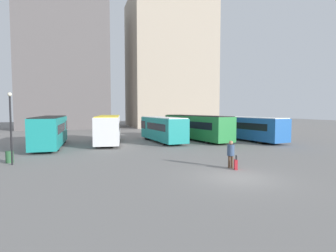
{
  "coord_description": "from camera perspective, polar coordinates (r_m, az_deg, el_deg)",
  "views": [
    {
      "loc": [
        -8.48,
        -12.71,
        3.89
      ],
      "look_at": [
        0.06,
        12.62,
        2.22
      ],
      "focal_mm": 28.0,
      "sensor_mm": 36.0,
      "label": 1
    }
  ],
  "objects": [
    {
      "name": "ground_plane",
      "position": [
        15.77,
        14.88,
        -10.82
      ],
      "size": [
        160.0,
        160.0,
        0.0
      ],
      "primitive_type": "plane",
      "color": "slate"
    },
    {
      "name": "lamp_post_0",
      "position": [
        21.32,
        -31.05,
        0.77
      ],
      "size": [
        0.28,
        0.28,
        5.09
      ],
      "color": "black",
      "rests_on": "ground_plane"
    },
    {
      "name": "trash_bin",
      "position": [
        22.59,
        -31.23,
        -5.76
      ],
      "size": [
        0.52,
        0.52,
        0.85
      ],
      "color": "#285633",
      "rests_on": "ground_plane"
    },
    {
      "name": "bus_3",
      "position": [
        33.98,
        5.97,
        -0.09
      ],
      "size": [
        4.49,
        12.49,
        3.16
      ],
      "rotation": [
        0.0,
        0.0,
        1.73
      ],
      "color": "#237A38",
      "rests_on": "ground_plane"
    },
    {
      "name": "bus_2",
      "position": [
        31.54,
        -1.24,
        -0.54
      ],
      "size": [
        3.21,
        9.39,
        2.99
      ],
      "rotation": [
        0.0,
        0.0,
        1.65
      ],
      "color": "#19847F",
      "rests_on": "ground_plane"
    },
    {
      "name": "traveler",
      "position": [
        17.97,
        13.51,
        -5.47
      ],
      "size": [
        0.62,
        0.62,
        1.84
      ],
      "rotation": [
        0.0,
        0.0,
        1.19
      ],
      "color": "#4C3828",
      "rests_on": "ground_plane"
    },
    {
      "name": "building_block_right",
      "position": [
        63.65,
        0.29,
        13.32
      ],
      "size": [
        18.63,
        14.9,
        29.31
      ],
      "color": "tan",
      "rests_on": "ground_plane"
    },
    {
      "name": "suitcase",
      "position": [
        17.72,
        14.53,
        -8.1
      ],
      "size": [
        0.3,
        0.38,
        0.96
      ],
      "rotation": [
        0.0,
        0.0,
        1.19
      ],
      "color": "#B7232D",
      "rests_on": "ground_plane"
    },
    {
      "name": "bus_4",
      "position": [
        34.79,
        16.32,
        -0.29
      ],
      "size": [
        3.96,
        11.97,
        2.98
      ],
      "rotation": [
        0.0,
        0.0,
        1.7
      ],
      "color": "#1E56A3",
      "rests_on": "ground_plane"
    },
    {
      "name": "bus_1",
      "position": [
        30.83,
        -12.82,
        -0.53
      ],
      "size": [
        3.96,
        9.71,
        3.19
      ],
      "rotation": [
        0.0,
        0.0,
        1.42
      ],
      "color": "silver",
      "rests_on": "ground_plane"
    },
    {
      "name": "bus_0",
      "position": [
        29.92,
        -24.23,
        -0.88
      ],
      "size": [
        2.86,
        10.4,
        3.18
      ],
      "rotation": [
        0.0,
        0.0,
        1.53
      ],
      "color": "#19847F",
      "rests_on": "ground_plane"
    },
    {
      "name": "building_block_left",
      "position": [
        60.11,
        -21.47,
        12.12
      ],
      "size": [
        17.3,
        11.71,
        26.14
      ],
      "color": "#5B5656",
      "rests_on": "ground_plane"
    }
  ]
}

